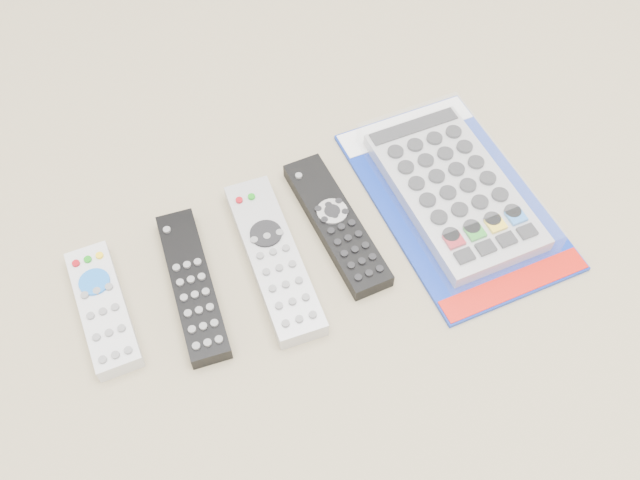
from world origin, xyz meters
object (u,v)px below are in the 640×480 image
remote_small_grey (103,308)px  remote_silver_dvd (274,258)px  remote_large_black (336,224)px  jumbo_remote_packaged (454,189)px  remote_slim_black (193,285)px

remote_small_grey → remote_silver_dvd: size_ratio=0.73×
remote_large_black → jumbo_remote_packaged: jumbo_remote_packaged is taller
remote_slim_black → jumbo_remote_packaged: jumbo_remote_packaged is taller
remote_small_grey → remote_silver_dvd: 0.20m
remote_slim_black → remote_silver_dvd: remote_silver_dvd is taller
remote_small_grey → jumbo_remote_packaged: 0.45m
remote_silver_dvd → jumbo_remote_packaged: (0.24, -0.02, 0.01)m
remote_slim_black → remote_small_grey: bearing=179.4°
remote_silver_dvd → remote_large_black: size_ratio=1.10×
jumbo_remote_packaged → remote_slim_black: bearing=179.5°
remote_slim_black → remote_silver_dvd: bearing=3.4°
remote_silver_dvd → remote_large_black: bearing=14.1°
remote_small_grey → remote_slim_black: bearing=-5.6°
jumbo_remote_packaged → remote_silver_dvd: bearing=-179.8°
remote_slim_black → jumbo_remote_packaged: 0.34m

